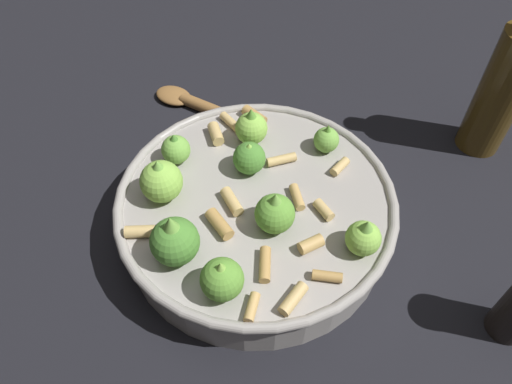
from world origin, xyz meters
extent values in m
plane|color=black|center=(0.00, 0.00, 0.00)|extent=(2.40, 2.40, 0.00)
cylinder|color=#9E9993|center=(0.00, 0.00, 0.03)|extent=(0.27, 0.27, 0.05)
torus|color=#9E9993|center=(0.00, 0.00, 0.05)|extent=(0.28, 0.28, 0.01)
sphere|color=#609E38|center=(-0.03, -0.03, 0.07)|extent=(0.04, 0.04, 0.04)
cone|color=#75B247|center=(-0.03, -0.03, 0.09)|extent=(0.02, 0.02, 0.02)
sphere|color=#4C8933|center=(-0.08, 0.05, 0.07)|extent=(0.04, 0.04, 0.04)
cone|color=#75B247|center=(-0.08, 0.05, 0.10)|extent=(0.02, 0.02, 0.02)
sphere|color=#8CC64C|center=(0.08, 0.03, 0.07)|extent=(0.04, 0.04, 0.04)
cone|color=#609E38|center=(0.08, 0.03, 0.09)|extent=(0.02, 0.02, 0.02)
sphere|color=#4C8933|center=(0.04, 0.02, 0.07)|extent=(0.03, 0.03, 0.03)
cone|color=#8CC64C|center=(0.04, 0.02, 0.08)|extent=(0.02, 0.02, 0.01)
sphere|color=#75B247|center=(0.03, 0.10, 0.07)|extent=(0.03, 0.03, 0.03)
cone|color=#4C8933|center=(0.03, 0.10, 0.08)|extent=(0.01, 0.01, 0.01)
sphere|color=#8CC64C|center=(-0.03, -0.11, 0.07)|extent=(0.03, 0.03, 0.03)
cone|color=#75B247|center=(-0.03, -0.11, 0.08)|extent=(0.02, 0.02, 0.02)
sphere|color=#609E38|center=(-0.11, 0.00, 0.07)|extent=(0.04, 0.04, 0.04)
cone|color=#8CC64C|center=(-0.11, 0.00, 0.09)|extent=(0.02, 0.02, 0.01)
sphere|color=#75B247|center=(0.09, -0.05, 0.06)|extent=(0.03, 0.03, 0.03)
cone|color=#609E38|center=(0.09, -0.05, 0.08)|extent=(0.01, 0.01, 0.01)
sphere|color=#8CC64C|center=(-0.02, 0.09, 0.07)|extent=(0.04, 0.04, 0.04)
cone|color=#75B247|center=(-0.02, 0.09, 0.09)|extent=(0.02, 0.02, 0.02)
cylinder|color=tan|center=(0.05, -0.01, 0.06)|extent=(0.03, 0.03, 0.01)
cylinder|color=tan|center=(-0.07, -0.03, 0.06)|extent=(0.03, 0.02, 0.01)
cylinder|color=tan|center=(0.11, 0.03, 0.06)|extent=(0.03, 0.03, 0.01)
cylinder|color=tan|center=(-0.07, -0.08, 0.06)|extent=(0.01, 0.03, 0.01)
cylinder|color=tan|center=(-0.12, -0.03, 0.06)|extent=(0.03, 0.01, 0.01)
cylinder|color=tan|center=(-0.04, -0.06, 0.06)|extent=(0.02, 0.03, 0.01)
cylinder|color=tan|center=(0.00, -0.07, 0.06)|extent=(0.02, 0.02, 0.01)
cylinder|color=tan|center=(-0.07, 0.09, 0.06)|extent=(0.02, 0.03, 0.01)
cylinder|color=tan|center=(0.07, 0.07, 0.06)|extent=(0.03, 0.03, 0.01)
cylinder|color=tan|center=(-0.01, 0.02, 0.06)|extent=(0.03, 0.03, 0.01)
cylinder|color=tan|center=(0.01, -0.04, 0.06)|extent=(0.03, 0.02, 0.01)
cylinder|color=tan|center=(0.06, -0.07, 0.06)|extent=(0.03, 0.02, 0.01)
cylinder|color=tan|center=(-0.04, 0.02, 0.06)|extent=(0.03, 0.03, 0.01)
cylinder|color=tan|center=(0.10, 0.06, 0.06)|extent=(0.03, 0.03, 0.01)
cylinder|color=tan|center=(-0.10, -0.06, 0.06)|extent=(0.03, 0.02, 0.01)
cylinder|color=#4C3814|center=(0.20, -0.23, 0.08)|extent=(0.05, 0.05, 0.16)
cylinder|color=olive|center=(0.15, 0.05, 0.01)|extent=(0.07, 0.21, 0.02)
ellipsoid|color=olive|center=(0.18, 0.17, 0.01)|extent=(0.05, 0.06, 0.01)
camera|label=1|loc=(-0.29, -0.08, 0.43)|focal=33.46mm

